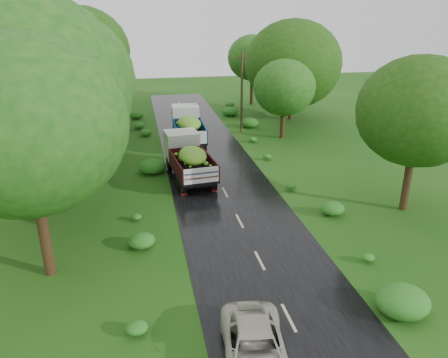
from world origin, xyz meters
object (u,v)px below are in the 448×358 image
object	(u,v)px
truck_near	(188,156)
car	(255,349)
truck_far	(188,125)
utility_pole	(242,92)

from	to	relation	value
truck_near	car	distance (m)	16.96
truck_near	car	xyz separation A→B (m)	(0.08, -16.93, -0.89)
truck_far	utility_pole	xyz separation A→B (m)	(5.22, 2.57, 2.14)
truck_near	truck_far	size ratio (longest dim) A/B	0.99
truck_far	utility_pole	distance (m)	6.20
truck_near	car	world-z (taller)	truck_near
car	utility_pole	world-z (taller)	utility_pole
car	utility_pole	size ratio (longest dim) A/B	0.61
utility_pole	truck_near	bearing A→B (deg)	-98.41
car	truck_far	bearing A→B (deg)	95.82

